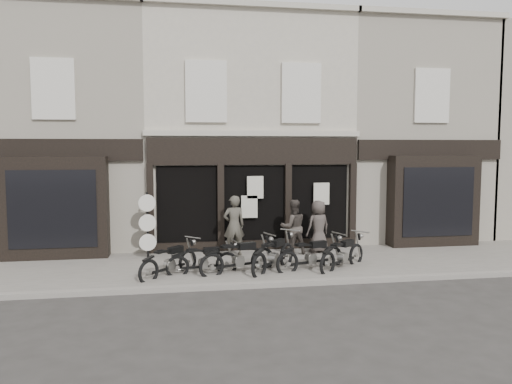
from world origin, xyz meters
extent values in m
plane|color=#2D2B28|center=(0.00, 0.00, 0.00)|extent=(90.00, 90.00, 0.00)
cube|color=#625D56|center=(0.00, 0.90, 0.06)|extent=(30.00, 4.20, 0.12)
cube|color=gray|center=(0.00, -1.25, 0.07)|extent=(30.00, 0.25, 0.13)
cube|color=#BAB19F|center=(0.00, 6.00, 4.10)|extent=(7.20, 6.00, 8.20)
cube|color=black|center=(0.00, 2.92, 3.45)|extent=(7.10, 0.18, 0.90)
cube|color=black|center=(0.00, 2.98, 1.50)|extent=(6.50, 0.10, 2.95)
cube|color=black|center=(0.00, 2.91, 0.22)|extent=(7.10, 0.20, 0.44)
cube|color=#AEA796|center=(0.00, 2.95, 4.05)|extent=(7.30, 0.22, 0.18)
cube|color=#AEA796|center=(0.00, 2.98, 8.25)|extent=(7.30, 0.30, 0.18)
cube|color=beige|center=(-1.60, 2.95, 5.40)|extent=(1.35, 0.12, 2.00)
cube|color=black|center=(-1.60, 2.98, 5.40)|extent=(1.05, 0.06, 1.70)
cube|color=beige|center=(1.60, 2.95, 5.40)|extent=(1.35, 0.12, 2.00)
cube|color=black|center=(1.60, 2.98, 5.40)|extent=(1.05, 0.06, 1.70)
cube|color=black|center=(-3.45, 2.90, 1.55)|extent=(0.22, 0.22, 3.00)
cube|color=black|center=(-1.15, 2.90, 1.55)|extent=(0.22, 0.22, 3.00)
cube|color=black|center=(1.15, 2.90, 1.55)|extent=(0.22, 0.22, 3.00)
cube|color=black|center=(3.45, 2.90, 1.55)|extent=(0.22, 0.22, 3.00)
cube|color=silver|center=(0.00, 2.80, 2.25)|extent=(0.55, 0.04, 0.75)
cube|color=silver|center=(2.30, 2.80, 2.00)|extent=(0.55, 0.04, 0.75)
cube|color=silver|center=(-0.20, 2.80, 1.60)|extent=(0.55, 0.04, 0.75)
cube|color=gray|center=(-6.35, 6.00, 4.10)|extent=(5.50, 6.00, 8.20)
cube|color=black|center=(-6.35, 2.65, 1.70)|extent=(3.20, 0.70, 3.20)
cube|color=black|center=(-6.35, 2.30, 1.70)|extent=(2.60, 0.06, 2.40)
cube|color=black|center=(-6.35, 2.95, 3.50)|extent=(5.40, 0.16, 0.70)
cube|color=beige|center=(-6.35, 2.96, 5.40)|extent=(1.30, 0.10, 1.90)
cube|color=black|center=(-6.35, 2.99, 5.40)|extent=(1.00, 0.06, 1.60)
cube|color=gray|center=(6.35, 6.00, 4.10)|extent=(5.50, 6.00, 8.20)
cube|color=black|center=(6.35, 2.65, 1.70)|extent=(3.20, 0.70, 3.20)
cube|color=black|center=(6.35, 2.30, 1.70)|extent=(2.60, 0.06, 2.40)
cube|color=black|center=(6.35, 2.95, 3.50)|extent=(5.40, 0.16, 0.70)
cube|color=beige|center=(6.35, 2.96, 5.40)|extent=(1.30, 0.10, 1.90)
cube|color=black|center=(6.35, 2.99, 5.40)|extent=(1.00, 0.06, 1.60)
cube|color=#AEA796|center=(6.35, 2.98, 8.25)|extent=(5.60, 0.30, 0.18)
torus|color=black|center=(-2.33, 0.48, 0.34)|extent=(0.55, 0.55, 0.69)
torus|color=black|center=(-3.37, -0.56, 0.34)|extent=(0.55, 0.55, 0.69)
cube|color=black|center=(-2.85, -0.04, 0.30)|extent=(0.89, 0.89, 0.06)
cube|color=gray|center=(-2.84, -0.03, 0.38)|extent=(0.30, 0.30, 0.26)
cube|color=black|center=(-2.66, 0.14, 0.76)|extent=(0.45, 0.45, 0.17)
cube|color=black|center=(-3.06, -0.26, 0.80)|extent=(0.36, 0.36, 0.06)
cylinder|color=gray|center=(-2.17, 0.63, 1.01)|extent=(0.44, 0.44, 0.04)
torus|color=black|center=(-1.24, 0.15, 0.32)|extent=(0.66, 0.19, 0.66)
torus|color=black|center=(-2.62, -0.07, 0.32)|extent=(0.66, 0.19, 0.66)
cube|color=black|center=(-1.93, 0.04, 0.28)|extent=(1.14, 0.24, 0.06)
cube|color=gray|center=(-1.91, 0.04, 0.36)|extent=(0.26, 0.21, 0.25)
cube|color=black|center=(-1.68, 0.08, 0.73)|extent=(0.46, 0.23, 0.16)
cube|color=black|center=(-2.22, -0.01, 0.77)|extent=(0.32, 0.24, 0.06)
cylinder|color=gray|center=(-1.03, 0.19, 0.96)|extent=(0.13, 0.56, 0.03)
torus|color=black|center=(-0.21, 0.22, 0.37)|extent=(0.74, 0.35, 0.75)
torus|color=black|center=(-1.71, -0.33, 0.37)|extent=(0.74, 0.35, 0.75)
cube|color=black|center=(-0.96, -0.05, 0.32)|extent=(1.24, 0.50, 0.07)
cube|color=gray|center=(-0.94, -0.05, 0.41)|extent=(0.32, 0.28, 0.29)
cube|color=black|center=(-0.69, 0.04, 0.83)|extent=(0.54, 0.35, 0.19)
cube|color=black|center=(-1.27, -0.17, 0.87)|extent=(0.39, 0.32, 0.07)
cylinder|color=gray|center=(0.01, 0.31, 1.09)|extent=(0.26, 0.61, 0.04)
torus|color=black|center=(0.60, 0.70, 0.37)|extent=(0.56, 0.64, 0.75)
torus|color=black|center=(-0.44, -0.53, 0.37)|extent=(0.56, 0.64, 0.75)
cube|color=black|center=(0.08, 0.09, 0.33)|extent=(0.89, 1.04, 0.07)
cube|color=gray|center=(0.09, 0.10, 0.42)|extent=(0.32, 0.33, 0.29)
cube|color=black|center=(0.27, 0.31, 0.84)|extent=(0.47, 0.51, 0.19)
cube|color=black|center=(-0.13, -0.17, 0.88)|extent=(0.38, 0.40, 0.07)
cylinder|color=gray|center=(0.75, 0.89, 1.10)|extent=(0.52, 0.44, 0.04)
torus|color=black|center=(1.86, 0.23, 0.36)|extent=(0.71, 0.33, 0.72)
torus|color=black|center=(0.40, -0.28, 0.36)|extent=(0.71, 0.33, 0.72)
cube|color=black|center=(1.13, -0.02, 0.31)|extent=(1.21, 0.47, 0.06)
cube|color=gray|center=(1.15, -0.02, 0.40)|extent=(0.30, 0.27, 0.28)
cube|color=black|center=(1.39, 0.07, 0.80)|extent=(0.52, 0.33, 0.18)
cube|color=black|center=(0.83, -0.13, 0.85)|extent=(0.37, 0.31, 0.06)
cylinder|color=gray|center=(2.08, 0.31, 1.06)|extent=(0.24, 0.59, 0.04)
torus|color=black|center=(2.68, 0.44, 0.35)|extent=(0.62, 0.52, 0.71)
torus|color=black|center=(1.49, -0.51, 0.35)|extent=(0.62, 0.52, 0.71)
cube|color=black|center=(2.09, -0.03, 0.31)|extent=(1.01, 0.82, 0.06)
cube|color=gray|center=(2.10, -0.02, 0.39)|extent=(0.31, 0.31, 0.27)
cube|color=black|center=(2.30, 0.14, 0.79)|extent=(0.49, 0.44, 0.18)
cube|color=black|center=(1.84, -0.23, 0.83)|extent=(0.38, 0.36, 0.06)
cylinder|color=gray|center=(2.86, 0.59, 1.05)|extent=(0.41, 0.50, 0.04)
imported|color=#444138|center=(-0.80, 2.17, 1.08)|extent=(0.75, 0.54, 1.93)
imported|color=#3B342F|center=(1.12, 2.00, 1.01)|extent=(0.91, 0.74, 1.77)
imported|color=#413A36|center=(2.00, 2.11, 0.98)|extent=(0.98, 0.80, 1.73)
cylinder|color=black|center=(-3.51, 2.17, 0.03)|extent=(0.34, 0.34, 0.06)
cylinder|color=black|center=(-3.51, 2.17, 1.10)|extent=(0.07, 0.07, 2.19)
cylinder|color=black|center=(-3.51, 2.14, 1.86)|extent=(0.54, 0.10, 0.53)
cylinder|color=beige|center=(-3.51, 2.11, 1.86)|extent=(0.53, 0.07, 0.53)
cylinder|color=black|center=(-3.51, 2.14, 1.24)|extent=(0.54, 0.10, 0.53)
cylinder|color=beige|center=(-3.51, 2.11, 1.24)|extent=(0.53, 0.07, 0.53)
cylinder|color=black|center=(-3.51, 2.14, 0.62)|extent=(0.54, 0.10, 0.53)
cylinder|color=beige|center=(-3.51, 2.11, 0.62)|extent=(0.53, 0.07, 0.53)
camera|label=1|loc=(-2.68, -13.59, 3.58)|focal=35.00mm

